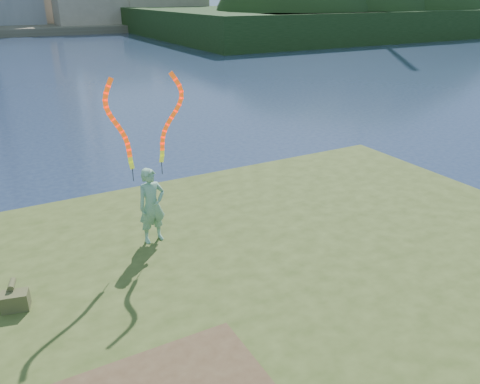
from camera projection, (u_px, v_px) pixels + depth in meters
ground at (216, 300)px, 10.22m from camera, size 320.00×320.00×0.00m
grassy_knoll at (272, 353)px, 8.24m from camera, size 20.00×18.00×0.80m
wooded_hill at (366, 30)px, 84.90m from camera, size 78.00×50.00×63.00m
woman_with_ribbons at (150, 185)px, 10.56m from camera, size 2.10×0.55×4.16m
canvas_bag at (15, 300)px, 8.61m from camera, size 0.54×0.60×0.45m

